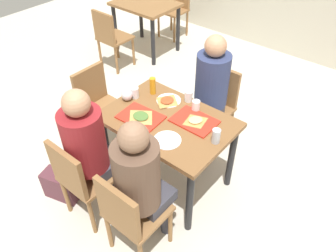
{
  "coord_description": "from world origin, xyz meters",
  "views": [
    {
      "loc": [
        1.36,
        -1.65,
        2.5
      ],
      "look_at": [
        0.0,
        0.0,
        0.68
      ],
      "focal_mm": 35.23,
      "sensor_mm": 36.0,
      "label": 1
    }
  ],
  "objects_px": {
    "pizza_slice_c": "(167,101)",
    "background_chair_far": "(176,5)",
    "person_far_side": "(209,88)",
    "soda_can": "(216,136)",
    "background_chair_near": "(110,36)",
    "plastic_cup_b": "(144,136)",
    "plastic_cup_a": "(188,96)",
    "person_in_red": "(90,145)",
    "condiment_bottle": "(153,86)",
    "chair_left_end": "(98,102)",
    "foil_bundle": "(127,95)",
    "chair_near_right": "(130,214)",
    "chair_near_left": "(81,177)",
    "tray_red_far": "(194,121)",
    "pizza_slice_b": "(195,120)",
    "person_in_brown_jacket": "(141,179)",
    "paper_plate_near_edge": "(167,140)",
    "plastic_cup_c": "(135,93)",
    "chair_far_side": "(215,102)",
    "plastic_cup_d": "(196,106)",
    "background_table": "(146,11)",
    "main_table": "(168,129)",
    "pizza_slice_a": "(141,116)",
    "paper_plate_center": "(169,100)",
    "handbag": "(61,185)"
  },
  "relations": [
    {
      "from": "chair_near_right",
      "to": "plastic_cup_b",
      "type": "relative_size",
      "value": 8.54
    },
    {
      "from": "pizza_slice_c",
      "to": "background_chair_far",
      "type": "bearing_deg",
      "value": 126.74
    },
    {
      "from": "paper_plate_near_edge",
      "to": "background_chair_far",
      "type": "bearing_deg",
      "value": 127.16
    },
    {
      "from": "chair_left_end",
      "to": "paper_plate_near_edge",
      "type": "bearing_deg",
      "value": -10.78
    },
    {
      "from": "plastic_cup_c",
      "to": "soda_can",
      "type": "relative_size",
      "value": 0.82
    },
    {
      "from": "main_table",
      "to": "chair_near_right",
      "type": "height_order",
      "value": "chair_near_right"
    },
    {
      "from": "chair_left_end",
      "to": "pizza_slice_b",
      "type": "relative_size",
      "value": 3.96
    },
    {
      "from": "pizza_slice_c",
      "to": "soda_can",
      "type": "relative_size",
      "value": 1.66
    },
    {
      "from": "person_in_red",
      "to": "plastic_cup_b",
      "type": "height_order",
      "value": "person_in_red"
    },
    {
      "from": "plastic_cup_b",
      "to": "plastic_cup_a",
      "type": "bearing_deg",
      "value": 94.83
    },
    {
      "from": "chair_near_right",
      "to": "plastic_cup_c",
      "type": "xyz_separation_m",
      "value": [
        -0.7,
        0.82,
        0.3
      ]
    },
    {
      "from": "main_table",
      "to": "condiment_bottle",
      "type": "height_order",
      "value": "condiment_bottle"
    },
    {
      "from": "person_in_red",
      "to": "condiment_bottle",
      "type": "bearing_deg",
      "value": 95.6
    },
    {
      "from": "pizza_slice_a",
      "to": "background_table",
      "type": "relative_size",
      "value": 0.24
    },
    {
      "from": "person_in_brown_jacket",
      "to": "paper_plate_near_edge",
      "type": "xyz_separation_m",
      "value": [
        -0.11,
        0.41,
        0.01
      ]
    },
    {
      "from": "plastic_cup_a",
      "to": "background_chair_near",
      "type": "height_order",
      "value": "background_chair_near"
    },
    {
      "from": "chair_near_left",
      "to": "pizza_slice_c",
      "type": "xyz_separation_m",
      "value": [
        0.11,
        0.94,
        0.27
      ]
    },
    {
      "from": "paper_plate_center",
      "to": "pizza_slice_b",
      "type": "distance_m",
      "value": 0.38
    },
    {
      "from": "chair_near_left",
      "to": "background_chair_near",
      "type": "relative_size",
      "value": 1.0
    },
    {
      "from": "main_table",
      "to": "foil_bundle",
      "type": "bearing_deg",
      "value": -177.66
    },
    {
      "from": "main_table",
      "to": "person_in_red",
      "type": "height_order",
      "value": "person_in_red"
    },
    {
      "from": "plastic_cup_c",
      "to": "person_in_brown_jacket",
      "type": "bearing_deg",
      "value": -43.89
    },
    {
      "from": "person_far_side",
      "to": "plastic_cup_b",
      "type": "relative_size",
      "value": 12.64
    },
    {
      "from": "foil_bundle",
      "to": "background_table",
      "type": "bearing_deg",
      "value": 128.61
    },
    {
      "from": "pizza_slice_a",
      "to": "soda_can",
      "type": "height_order",
      "value": "soda_can"
    },
    {
      "from": "person_far_side",
      "to": "tray_red_far",
      "type": "distance_m",
      "value": 0.54
    },
    {
      "from": "paper_plate_center",
      "to": "soda_can",
      "type": "xyz_separation_m",
      "value": [
        0.62,
        -0.19,
        0.06
      ]
    },
    {
      "from": "person_in_red",
      "to": "plastic_cup_d",
      "type": "xyz_separation_m",
      "value": [
        0.38,
        0.86,
        0.05
      ]
    },
    {
      "from": "plastic_cup_a",
      "to": "chair_near_right",
      "type": "bearing_deg",
      "value": -74.6
    },
    {
      "from": "pizza_slice_b",
      "to": "plastic_cup_a",
      "type": "height_order",
      "value": "plastic_cup_a"
    },
    {
      "from": "foil_bundle",
      "to": "background_table",
      "type": "relative_size",
      "value": 0.11
    },
    {
      "from": "chair_left_end",
      "to": "foil_bundle",
      "type": "bearing_deg",
      "value": -2.32
    },
    {
      "from": "chair_far_side",
      "to": "plastic_cup_c",
      "type": "distance_m",
      "value": 0.88
    },
    {
      "from": "plastic_cup_c",
      "to": "background_chair_near",
      "type": "xyz_separation_m",
      "value": [
        -1.54,
        1.08,
        -0.3
      ]
    },
    {
      "from": "person_far_side",
      "to": "soda_can",
      "type": "bearing_deg",
      "value": -52.59
    },
    {
      "from": "person_far_side",
      "to": "soda_can",
      "type": "distance_m",
      "value": 0.76
    },
    {
      "from": "chair_near_left",
      "to": "paper_plate_near_edge",
      "type": "distance_m",
      "value": 0.75
    },
    {
      "from": "pizza_slice_c",
      "to": "background_chair_near",
      "type": "bearing_deg",
      "value": 152.13
    },
    {
      "from": "person_far_side",
      "to": "plastic_cup_a",
      "type": "bearing_deg",
      "value": -95.15
    },
    {
      "from": "person_in_red",
      "to": "plastic_cup_d",
      "type": "relative_size",
      "value": 12.64
    },
    {
      "from": "chair_far_side",
      "to": "plastic_cup_d",
      "type": "height_order",
      "value": "chair_far_side"
    },
    {
      "from": "plastic_cup_c",
      "to": "foil_bundle",
      "type": "distance_m",
      "value": 0.08
    },
    {
      "from": "paper_plate_near_edge",
      "to": "soda_can",
      "type": "xyz_separation_m",
      "value": [
        0.3,
        0.23,
        0.06
      ]
    },
    {
      "from": "plastic_cup_a",
      "to": "tray_red_far",
      "type": "bearing_deg",
      "value": -43.73
    },
    {
      "from": "background_table",
      "to": "paper_plate_near_edge",
      "type": "bearing_deg",
      "value": -44.28
    },
    {
      "from": "pizza_slice_c",
      "to": "soda_can",
      "type": "bearing_deg",
      "value": -14.68
    },
    {
      "from": "chair_near_right",
      "to": "condiment_bottle",
      "type": "bearing_deg",
      "value": 122.75
    },
    {
      "from": "handbag",
      "to": "background_chair_far",
      "type": "bearing_deg",
      "value": 111.74
    },
    {
      "from": "pizza_slice_b",
      "to": "plastic_cup_c",
      "type": "xyz_separation_m",
      "value": [
        -0.64,
        -0.05,
        0.03
      ]
    },
    {
      "from": "paper_plate_near_edge",
      "to": "plastic_cup_b",
      "type": "relative_size",
      "value": 2.2
    }
  ]
}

